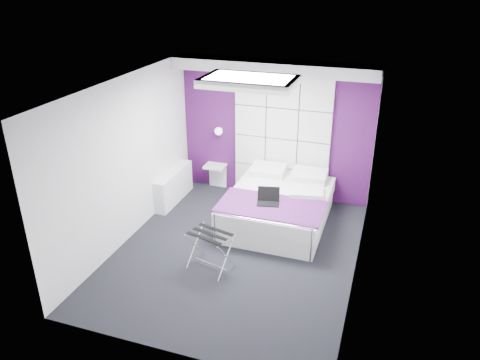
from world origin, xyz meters
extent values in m
plane|color=black|center=(0.00, 0.00, 0.00)|extent=(4.40, 4.40, 0.00)
plane|color=white|center=(0.00, 0.00, 2.60)|extent=(4.40, 4.40, 0.00)
plane|color=silver|center=(0.00, 2.20, 1.30)|extent=(3.60, 0.00, 3.60)
plane|color=silver|center=(-1.80, 0.00, 1.30)|extent=(0.00, 4.40, 4.40)
plane|color=silver|center=(1.80, 0.00, 1.30)|extent=(0.00, 4.40, 4.40)
cube|color=#441049|center=(0.00, 2.19, 1.30)|extent=(3.58, 0.02, 2.58)
cube|color=white|center=(0.00, 1.95, 2.50)|extent=(3.58, 0.50, 0.20)
sphere|color=white|center=(-1.05, 2.06, 1.22)|extent=(0.15, 0.15, 0.15)
cube|color=white|center=(-1.69, 1.30, 0.30)|extent=(0.22, 1.20, 0.60)
cube|color=white|center=(0.38, 1.11, 0.15)|extent=(1.59, 1.99, 0.30)
cube|color=white|center=(0.38, 1.11, 0.42)|extent=(1.63, 2.03, 0.25)
cube|color=#5A1859|center=(0.38, 0.61, 0.56)|extent=(1.69, 0.90, 0.03)
cube|color=white|center=(-1.14, 2.02, 0.49)|extent=(0.40, 0.31, 0.04)
cube|color=black|center=(-0.22, -0.50, 0.57)|extent=(0.59, 0.43, 0.01)
cube|color=black|center=(0.32, 0.66, 0.59)|extent=(0.36, 0.25, 0.02)
cube|color=black|center=(0.32, 0.79, 0.71)|extent=(0.36, 0.01, 0.24)
camera|label=1|loc=(2.03, -5.81, 4.05)|focal=35.00mm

